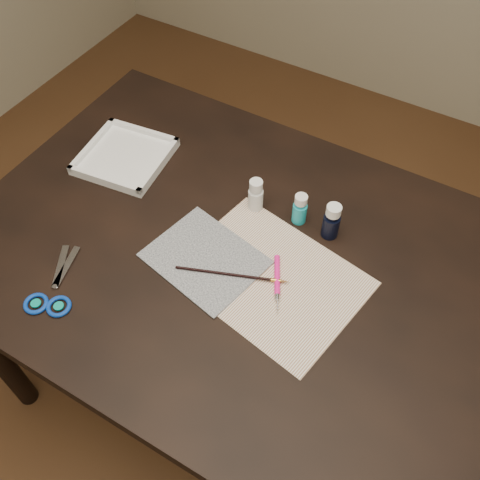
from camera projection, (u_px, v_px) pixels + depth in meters
The scene contains 11 objects.
ground at pixel (240, 386), 1.82m from camera, with size 3.50×3.50×0.02m, color #422614.
table at pixel (240, 332), 1.52m from camera, with size 1.30×0.90×0.75m, color black.
paper at pixel (270, 278), 1.18m from camera, with size 0.39×0.30×0.00m, color white.
canvas at pixel (205, 259), 1.21m from camera, with size 0.25×0.20×0.00m, color black.
paint_bottle_white at pixel (256, 195), 1.28m from camera, with size 0.04×0.04×0.09m, color silver.
paint_bottle_cyan at pixel (300, 209), 1.25m from camera, with size 0.03×0.03×0.08m, color #199EB2.
paint_bottle_navy at pixel (332, 221), 1.22m from camera, with size 0.04×0.04×0.10m, color black.
paintbrush at pixel (232, 275), 1.18m from camera, with size 0.26×0.01×0.01m, color black, non-canonical shape.
craft_knife at pixel (277, 284), 1.16m from camera, with size 0.15×0.01×0.01m, color #FC1991, non-canonical shape.
scissors at pixel (54, 279), 1.17m from camera, with size 0.21×0.11×0.01m, color silver, non-canonical shape.
palette_tray at pixel (125, 156), 1.40m from camera, with size 0.21×0.21×0.03m, color white.
Camera 1 is at (0.37, -0.63, 1.73)m, focal length 40.00 mm.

